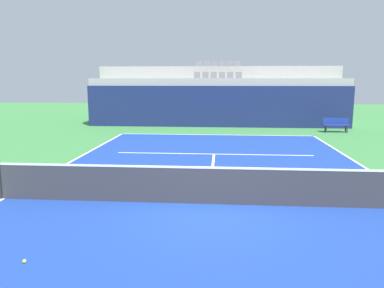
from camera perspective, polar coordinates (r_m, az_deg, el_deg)
ground_plane at (r=9.57m, az=2.57°, el=-9.22°), size 80.00×80.00×0.00m
court_surface at (r=9.56m, az=2.57°, el=-9.19°), size 11.00×24.00×0.01m
baseline_far at (r=21.22m, az=3.71°, el=1.41°), size 11.00×0.10×0.00m
sideline_left at (r=11.15m, az=-26.94°, el=-7.45°), size 0.10×24.00×0.00m
service_line_far at (r=15.75m, az=3.39°, el=-1.55°), size 8.26×0.10×0.00m
centre_service_line at (r=12.63m, az=3.09°, el=-4.42°), size 0.10×6.40×0.00m
back_wall at (r=24.66m, az=3.88°, el=5.73°), size 17.37×0.30×2.71m
stands_tier_lower at (r=25.99m, az=3.93°, el=6.49°), size 17.37×2.40×3.20m
stands_tier_upper at (r=28.37m, az=4.00°, el=7.64°), size 17.37×2.40×4.06m
seating_row_lower at (r=26.05m, az=3.97°, el=10.29°), size 3.30×0.44×0.44m
seating_row_upper at (r=28.46m, az=4.05°, el=11.98°), size 3.30×0.44×0.44m
tennis_net at (r=9.41m, az=2.59°, el=-6.29°), size 11.08×0.08×1.07m
player_bench at (r=23.84m, az=21.21°, el=2.90°), size 1.50×0.40×0.85m
tennis_ball_1 at (r=7.30m, az=-24.32°, el=-16.06°), size 0.07×0.07×0.07m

